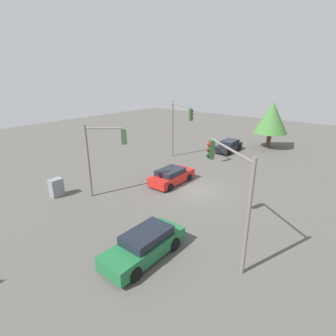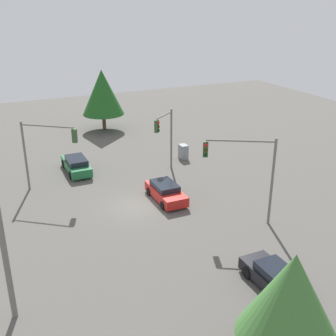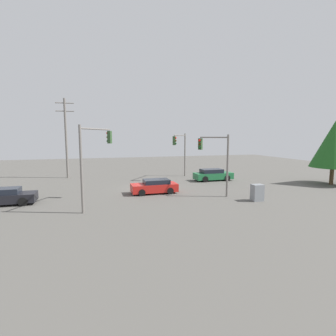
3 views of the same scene
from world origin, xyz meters
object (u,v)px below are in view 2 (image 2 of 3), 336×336
at_px(sedan_green, 76,165).
at_px(traffic_signal_main, 46,144).
at_px(electrical_cabinet, 183,152).
at_px(traffic_signal_aux, 165,132).
at_px(sedan_red, 166,192).
at_px(sedan_dark, 275,278).
at_px(traffic_signal_cross, 245,165).

height_order(sedan_green, traffic_signal_main, traffic_signal_main).
relative_size(traffic_signal_main, electrical_cabinet, 4.11).
bearing_deg(traffic_signal_aux, sedan_green, -63.26).
relative_size(sedan_green, traffic_signal_main, 0.81).
relative_size(sedan_green, sedan_red, 1.08).
xyz_separation_m(sedan_green, traffic_signal_main, (3.15, -2.87, 3.28)).
bearing_deg(sedan_green, sedan_dark, -74.49).
bearing_deg(traffic_signal_main, sedan_red, 2.82).
bearing_deg(traffic_signal_main, traffic_signal_cross, -7.08).
distance_m(traffic_signal_cross, traffic_signal_aux, 10.59).
bearing_deg(sedan_green, sedan_red, -59.78).
xyz_separation_m(sedan_red, electrical_cabinet, (-7.53, 5.29, 0.05)).
bearing_deg(electrical_cabinet, sedan_green, -95.17).
distance_m(sedan_green, electrical_cabinet, 10.26).
bearing_deg(traffic_signal_aux, traffic_signal_cross, 56.83).
distance_m(sedan_red, electrical_cabinet, 9.20).
distance_m(sedan_dark, traffic_signal_cross, 8.07).
bearing_deg(sedan_red, traffic_signal_cross, 121.05).
xyz_separation_m(traffic_signal_cross, traffic_signal_aux, (-10.53, -0.97, -0.53)).
height_order(sedan_red, sedan_dark, sedan_dark).
distance_m(sedan_green, traffic_signal_aux, 8.53).
relative_size(traffic_signal_aux, electrical_cabinet, 3.97).
relative_size(sedan_red, traffic_signal_cross, 0.70).
relative_size(sedan_red, traffic_signal_aux, 0.78).
bearing_deg(traffic_signal_main, electrical_cabinet, 46.69).
relative_size(sedan_red, electrical_cabinet, 3.10).
bearing_deg(electrical_cabinet, traffic_signal_main, -80.36).
xyz_separation_m(sedan_green, electrical_cabinet, (0.92, 10.22, 0.00)).
bearing_deg(traffic_signal_cross, sedan_dark, 99.85).
distance_m(sedan_red, traffic_signal_aux, 6.40).
height_order(sedan_dark, traffic_signal_aux, traffic_signal_aux).
bearing_deg(sedan_red, sedan_dark, 93.80).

